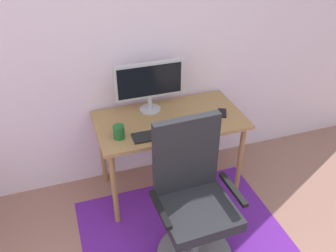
{
  "coord_description": "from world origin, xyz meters",
  "views": [
    {
      "loc": [
        -0.47,
        -0.57,
        2.28
      ],
      "look_at": [
        0.25,
        1.55,
        0.83
      ],
      "focal_mm": 38.73,
      "sensor_mm": 36.0,
      "label": 1
    }
  ],
  "objects_px": {
    "desk": "(170,127)",
    "coffee_cup": "(119,132)",
    "computer_mouse": "(198,124)",
    "office_chair": "(193,209)",
    "monitor": "(149,82)",
    "keyboard": "(161,134)",
    "cell_phone": "(222,113)"
  },
  "relations": [
    {
      "from": "monitor",
      "to": "office_chair",
      "type": "distance_m",
      "value": 1.07
    },
    {
      "from": "keyboard",
      "to": "desk",
      "type": "bearing_deg",
      "value": 54.58
    },
    {
      "from": "keyboard",
      "to": "coffee_cup",
      "type": "distance_m",
      "value": 0.31
    },
    {
      "from": "computer_mouse",
      "to": "coffee_cup",
      "type": "xyz_separation_m",
      "value": [
        -0.62,
        0.03,
        0.03
      ]
    },
    {
      "from": "computer_mouse",
      "to": "monitor",
      "type": "bearing_deg",
      "value": 128.97
    },
    {
      "from": "coffee_cup",
      "to": "cell_phone",
      "type": "xyz_separation_m",
      "value": [
        0.89,
        0.07,
        -0.05
      ]
    },
    {
      "from": "monitor",
      "to": "cell_phone",
      "type": "distance_m",
      "value": 0.66
    },
    {
      "from": "keyboard",
      "to": "office_chair",
      "type": "height_order",
      "value": "office_chair"
    },
    {
      "from": "coffee_cup",
      "to": "monitor",
      "type": "bearing_deg",
      "value": 43.7
    },
    {
      "from": "computer_mouse",
      "to": "office_chair",
      "type": "relative_size",
      "value": 0.1
    },
    {
      "from": "computer_mouse",
      "to": "office_chair",
      "type": "height_order",
      "value": "office_chair"
    },
    {
      "from": "computer_mouse",
      "to": "coffee_cup",
      "type": "relative_size",
      "value": 1.02
    },
    {
      "from": "coffee_cup",
      "to": "office_chair",
      "type": "height_order",
      "value": "office_chair"
    },
    {
      "from": "desk",
      "to": "keyboard",
      "type": "bearing_deg",
      "value": -125.42
    },
    {
      "from": "desk",
      "to": "coffee_cup",
      "type": "distance_m",
      "value": 0.49
    },
    {
      "from": "computer_mouse",
      "to": "office_chair",
      "type": "bearing_deg",
      "value": -114.32
    },
    {
      "from": "keyboard",
      "to": "coffee_cup",
      "type": "height_order",
      "value": "coffee_cup"
    },
    {
      "from": "desk",
      "to": "computer_mouse",
      "type": "distance_m",
      "value": 0.26
    },
    {
      "from": "monitor",
      "to": "office_chair",
      "type": "bearing_deg",
      "value": -88.19
    },
    {
      "from": "desk",
      "to": "monitor",
      "type": "height_order",
      "value": "monitor"
    },
    {
      "from": "cell_phone",
      "to": "coffee_cup",
      "type": "bearing_deg",
      "value": -149.68
    },
    {
      "from": "monitor",
      "to": "keyboard",
      "type": "xyz_separation_m",
      "value": [
        -0.03,
        -0.39,
        -0.25
      ]
    },
    {
      "from": "desk",
      "to": "keyboard",
      "type": "xyz_separation_m",
      "value": [
        -0.14,
        -0.2,
        0.09
      ]
    },
    {
      "from": "desk",
      "to": "office_chair",
      "type": "relative_size",
      "value": 1.1
    },
    {
      "from": "cell_phone",
      "to": "office_chair",
      "type": "relative_size",
      "value": 0.13
    },
    {
      "from": "computer_mouse",
      "to": "office_chair",
      "type": "xyz_separation_m",
      "value": [
        -0.26,
        -0.57,
        -0.3
      ]
    },
    {
      "from": "computer_mouse",
      "to": "cell_phone",
      "type": "relative_size",
      "value": 0.74
    },
    {
      "from": "keyboard",
      "to": "computer_mouse",
      "type": "relative_size",
      "value": 4.13
    },
    {
      "from": "keyboard",
      "to": "computer_mouse",
      "type": "bearing_deg",
      "value": 6.03
    },
    {
      "from": "desk",
      "to": "computer_mouse",
      "type": "xyz_separation_m",
      "value": [
        0.17,
        -0.17,
        0.1
      ]
    },
    {
      "from": "desk",
      "to": "coffee_cup",
      "type": "bearing_deg",
      "value": -163.02
    },
    {
      "from": "monitor",
      "to": "desk",
      "type": "bearing_deg",
      "value": -58.62
    }
  ]
}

